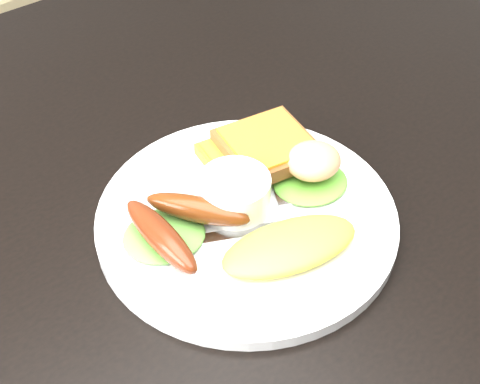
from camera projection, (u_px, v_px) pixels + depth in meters
The scene contains 12 objects.
dining_table at pixel (196, 170), 0.70m from camera, with size 1.20×0.80×0.04m, color black.
plate at pixel (247, 218), 0.62m from camera, with size 0.28×0.28×0.01m, color white.
lettuce_left at pixel (164, 235), 0.59m from camera, with size 0.07×0.07×0.01m, color #629839.
lettuce_right at pixel (310, 182), 0.64m from camera, with size 0.07×0.07×0.01m, color #5A9838.
omelette at pixel (290, 246), 0.57m from camera, with size 0.13×0.06×0.02m, color #FFF746.
sausage_a at pixel (161, 236), 0.57m from camera, with size 0.03×0.10×0.03m, color #632B0D.
sausage_b at pixel (198, 209), 0.59m from camera, with size 0.02×0.10×0.02m, color brown.
ramekin at pixel (235, 195), 0.61m from camera, with size 0.07×0.07×0.04m, color white.
toast_a at pixel (240, 157), 0.66m from camera, with size 0.07×0.07×0.01m, color brown.
toast_b at pixel (268, 147), 0.65m from camera, with size 0.08×0.08×0.01m, color brown.
potato_salad at pixel (313, 161), 0.63m from camera, with size 0.05×0.05×0.03m, color beige.
fork at pixel (218, 237), 0.59m from camera, with size 0.14×0.01×0.00m, color #ADAFB7.
Camera 1 is at (-0.28, -0.44, 1.20)m, focal length 50.00 mm.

